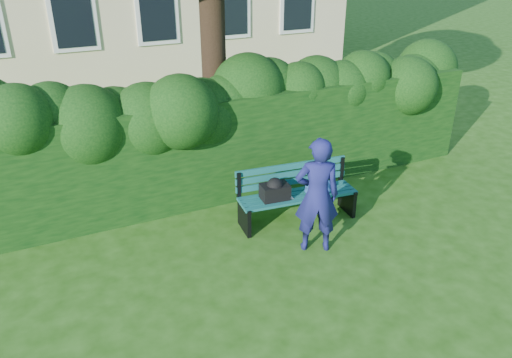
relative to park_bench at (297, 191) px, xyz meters
name	(u,v)px	position (x,y,z in m)	size (l,w,h in m)	color
ground	(274,255)	(-0.79, -0.75, -0.50)	(80.00, 80.00, 0.00)	#1F4B0D
hedge	(216,145)	(-0.79, 1.45, 0.40)	(10.00, 1.00, 1.80)	black
park_bench	(297,191)	(0.00, 0.00, 0.00)	(1.94, 0.74, 0.89)	#0F4E4C
man_reading	(317,196)	(-0.17, -0.84, 0.36)	(0.63, 0.41, 1.73)	navy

